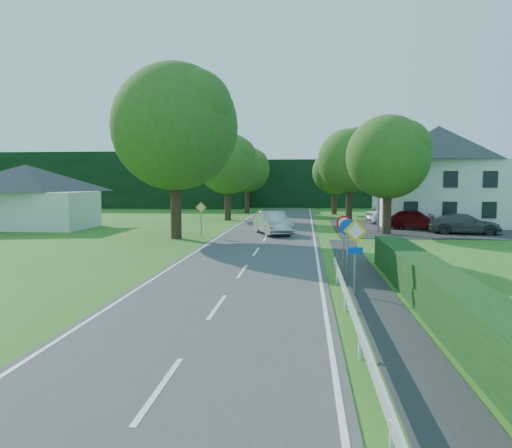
# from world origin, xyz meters

# --- Properties ---
(ground) EXTENTS (160.00, 160.00, 0.00)m
(ground) POSITION_xyz_m (0.00, 0.00, 0.00)
(ground) COLOR #265819
(ground) RESTS_ON ground
(road) EXTENTS (7.00, 80.00, 0.04)m
(road) POSITION_xyz_m (0.00, 20.00, 0.02)
(road) COLOR #3D3C3F
(road) RESTS_ON ground
(footpath) EXTENTS (1.50, 44.00, 0.04)m
(footpath) POSITION_xyz_m (4.95, 2.00, 0.02)
(footpath) COLOR #252427
(footpath) RESTS_ON ground
(parking_pad) EXTENTS (14.00, 16.00, 0.04)m
(parking_pad) POSITION_xyz_m (12.00, 33.00, 0.02)
(parking_pad) COLOR #252427
(parking_pad) RESTS_ON ground
(line_edge_left) EXTENTS (0.12, 80.00, 0.01)m
(line_edge_left) POSITION_xyz_m (-3.25, 20.00, 0.04)
(line_edge_left) COLOR white
(line_edge_left) RESTS_ON road
(line_edge_right) EXTENTS (0.12, 80.00, 0.01)m
(line_edge_right) POSITION_xyz_m (3.25, 20.00, 0.04)
(line_edge_right) COLOR white
(line_edge_right) RESTS_ON road
(line_centre) EXTENTS (0.12, 80.00, 0.01)m
(line_centre) POSITION_xyz_m (0.00, 20.00, 0.04)
(line_centre) COLOR white
(line_centre) RESTS_ON road
(guardrail) EXTENTS (0.12, 26.00, 0.69)m
(guardrail) POSITION_xyz_m (3.85, -1.00, 0.34)
(guardrail) COLOR white
(guardrail) RESTS_ON ground
(tree_main) EXTENTS (9.40, 9.40, 11.64)m
(tree_main) POSITION_xyz_m (-6.00, 24.00, 5.82)
(tree_main) COLOR #2A5218
(tree_main) RESTS_ON ground
(tree_left_far) EXTENTS (7.00, 7.00, 8.58)m
(tree_left_far) POSITION_xyz_m (-5.00, 40.00, 4.29)
(tree_left_far) COLOR #2A5218
(tree_left_far) RESTS_ON ground
(tree_right_far) EXTENTS (7.40, 7.40, 9.09)m
(tree_right_far) POSITION_xyz_m (7.00, 42.00, 4.54)
(tree_right_far) COLOR #2A5218
(tree_right_far) RESTS_ON ground
(tree_left_back) EXTENTS (6.60, 6.60, 8.07)m
(tree_left_back) POSITION_xyz_m (-4.50, 52.00, 4.04)
(tree_left_back) COLOR #2A5218
(tree_left_back) RESTS_ON ground
(tree_right_back) EXTENTS (6.20, 6.20, 7.56)m
(tree_right_back) POSITION_xyz_m (6.00, 50.00, 3.78)
(tree_right_back) COLOR #2A5218
(tree_right_back) RESTS_ON ground
(tree_right_mid) EXTENTS (7.00, 7.00, 8.58)m
(tree_right_mid) POSITION_xyz_m (8.50, 28.00, 4.29)
(tree_right_mid) COLOR #2A5218
(tree_right_mid) RESTS_ON ground
(treeline_left) EXTENTS (44.00, 6.00, 8.00)m
(treeline_left) POSITION_xyz_m (-28.00, 62.00, 4.00)
(treeline_left) COLOR black
(treeline_left) RESTS_ON ground
(treeline_right) EXTENTS (30.00, 5.00, 7.00)m
(treeline_right) POSITION_xyz_m (8.00, 66.00, 3.50)
(treeline_right) COLOR black
(treeline_right) RESTS_ON ground
(bungalow_left) EXTENTS (11.00, 6.50, 5.20)m
(bungalow_left) POSITION_xyz_m (-20.00, 30.00, 2.71)
(bungalow_left) COLOR silver
(bungalow_left) RESTS_ON ground
(house_white) EXTENTS (10.60, 8.40, 8.60)m
(house_white) POSITION_xyz_m (14.00, 36.00, 4.41)
(house_white) COLOR silver
(house_white) RESTS_ON ground
(streetlight) EXTENTS (2.03, 0.18, 8.00)m
(streetlight) POSITION_xyz_m (8.06, 30.00, 4.46)
(streetlight) COLOR gray
(streetlight) RESTS_ON ground
(sign_priority_right) EXTENTS (0.78, 0.09, 2.59)m
(sign_priority_right) POSITION_xyz_m (4.30, 7.98, 1.80)
(sign_priority_right) COLOR gray
(sign_priority_right) RESTS_ON ground
(sign_roundabout) EXTENTS (0.64, 0.08, 2.37)m
(sign_roundabout) POSITION_xyz_m (4.30, 10.98, 1.67)
(sign_roundabout) COLOR gray
(sign_roundabout) RESTS_ON ground
(sign_speed_limit) EXTENTS (0.64, 0.11, 2.37)m
(sign_speed_limit) POSITION_xyz_m (4.30, 12.97, 1.77)
(sign_speed_limit) COLOR gray
(sign_speed_limit) RESTS_ON ground
(sign_priority_left) EXTENTS (0.78, 0.09, 2.44)m
(sign_priority_left) POSITION_xyz_m (-4.50, 24.98, 1.72)
(sign_priority_left) COLOR gray
(sign_priority_left) RESTS_ON ground
(moving_car) EXTENTS (3.28, 5.26, 1.64)m
(moving_car) POSITION_xyz_m (0.30, 26.94, 0.86)
(moving_car) COLOR #BBBCC0
(moving_car) RESTS_ON road
(motorcycle) EXTENTS (1.36, 2.06, 1.02)m
(motorcycle) POSITION_xyz_m (-0.65, 34.24, 0.55)
(motorcycle) COLOR black
(motorcycle) RESTS_ON road
(parked_car_red) EXTENTS (4.99, 2.98, 1.59)m
(parked_car_red) POSITION_xyz_m (11.33, 32.04, 0.84)
(parked_car_red) COLOR #610A0E
(parked_car_red) RESTS_ON parking_pad
(parked_car_silver_a) EXTENTS (4.77, 2.55, 1.49)m
(parked_car_silver_a) POSITION_xyz_m (10.44, 37.00, 0.79)
(parked_car_silver_a) COLOR #BCBBC0
(parked_car_silver_a) RESTS_ON parking_pad
(parked_car_grey) EXTENTS (5.25, 2.80, 1.45)m
(parked_car_grey) POSITION_xyz_m (14.18, 28.75, 0.76)
(parked_car_grey) COLOR #434347
(parked_car_grey) RESTS_ON parking_pad
(parasol) EXTENTS (2.72, 2.74, 1.90)m
(parasol) POSITION_xyz_m (9.19, 33.89, 0.99)
(parasol) COLOR #AA1B0D
(parasol) RESTS_ON parking_pad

